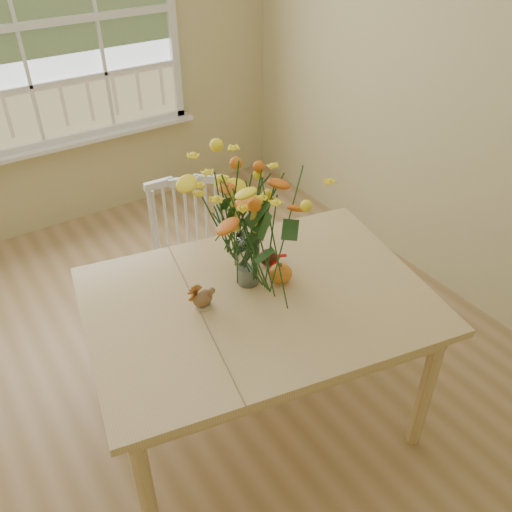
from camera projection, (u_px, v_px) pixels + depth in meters
floor at (189, 405)px, 3.00m from camera, size 4.00×4.50×0.01m
wall_back at (22, 56)px, 3.72m from camera, size 4.00×0.02×2.70m
wall_right at (483, 96)px, 3.09m from camera, size 0.02×4.50×2.70m
window at (17, 30)px, 3.59m from camera, size 2.42×0.12×1.74m
dining_table at (258, 312)px, 2.52m from camera, size 1.72×1.37×0.82m
windsor_chair at (191, 251)px, 3.25m from camera, size 0.56×0.55×0.96m
flower_vase at (247, 216)px, 2.35m from camera, size 0.51×0.51×0.61m
pumpkin at (280, 274)px, 2.53m from camera, size 0.11×0.11×0.09m
turkey_figurine at (203, 298)px, 2.38m from camera, size 0.10×0.08×0.12m
dark_gourd at (268, 258)px, 2.64m from camera, size 0.12×0.09×0.08m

